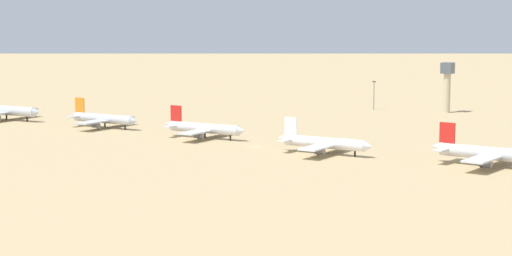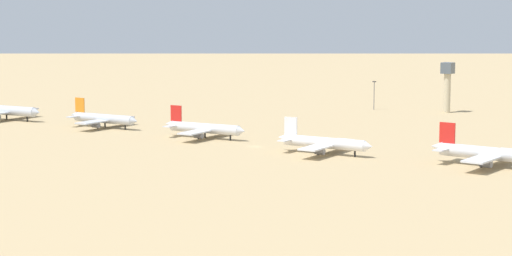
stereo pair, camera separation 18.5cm
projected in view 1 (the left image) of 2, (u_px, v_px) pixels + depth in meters
The scene contains 9 objects.
ground at pixel (255, 147), 324.54m from camera, with size 4000.00×4000.00×0.00m, color tan.
ridge_far_west at pixel (286, 12), 1489.28m from camera, with size 381.41×232.13×87.50m, color gray.
parked_jet_white_0 at pixel (4, 110), 401.66m from camera, with size 39.79×33.65×13.14m.
parked_jet_orange_1 at pixel (103, 119), 375.29m from camera, with size 35.53×29.79×11.75m.
parked_jet_red_2 at pixel (204, 128), 345.00m from camera, with size 35.71×30.06×11.79m.
parked_jet_white_3 at pixel (324, 143), 307.60m from camera, with size 35.48×29.79×11.73m.
parked_jet_red_4 at pixel (488, 153), 282.86m from camera, with size 38.59×32.40×12.76m.
control_tower at pixel (447, 82), 429.42m from camera, with size 5.20×5.20×23.50m.
light_pole_west at pixel (374, 93), 442.10m from camera, with size 1.80×0.50×13.88m.
Camera 1 is at (179.25, -266.28, 48.31)m, focal length 64.66 mm.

